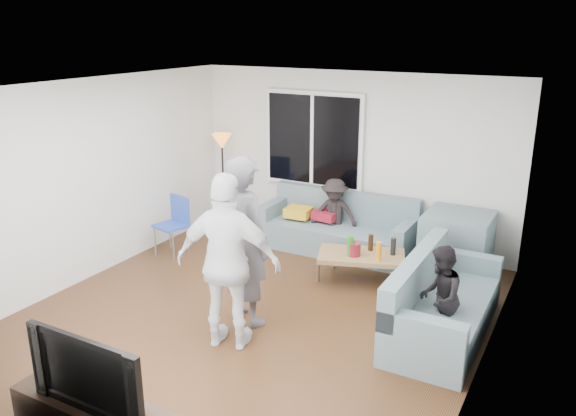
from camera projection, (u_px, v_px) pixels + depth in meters
The scene contains 30 objects.
floor at pixel (256, 316), 6.72m from camera, with size 5.00×5.50×0.04m, color #56351C.
ceiling at pixel (252, 86), 5.92m from camera, with size 5.00×5.50×0.04m, color white.
wall_back at pixel (351, 159), 8.63m from camera, with size 5.00×0.04×2.60m, color silver.
wall_front at pixel (44, 314), 4.00m from camera, with size 5.00×0.04×2.60m, color silver.
wall_left at pixel (89, 180), 7.47m from camera, with size 0.04×5.50×2.60m, color silver.
wall_right at pixel (492, 249), 5.17m from camera, with size 0.04×5.50×2.60m, color silver.
window_frame at pixel (313, 140), 8.76m from camera, with size 1.62×0.06×1.47m, color white.
window_glass at pixel (312, 140), 8.73m from camera, with size 1.50×0.02×1.35m, color black.
window_mullion at pixel (312, 140), 8.72m from camera, with size 0.05×0.03×1.35m, color white.
radiator at pixel (311, 217), 9.11m from camera, with size 1.30×0.12×0.62m, color silver.
potted_plant at pixel (339, 192), 8.71m from camera, with size 0.21×0.17×0.38m, color #2E6528.
vase at pixel (295, 192), 9.09m from camera, with size 0.17×0.17×0.17m, color white.
sofa_back_section at pixel (337, 224), 8.48m from camera, with size 2.30×0.85×0.85m, color slate, non-canonical shape.
sofa_right_section at pixel (445, 298), 6.18m from camera, with size 0.85×2.00×0.85m, color slate, non-canonical shape.
sofa_corner at pixel (456, 244), 7.68m from camera, with size 0.85×0.85×0.85m, color slate.
cushion_yellow at pixel (299, 212), 8.72m from camera, with size 0.38×0.32×0.14m, color gold.
cushion_red at pixel (326, 215), 8.59m from camera, with size 0.36×0.30×0.13m, color maroon.
coffee_table at pixel (361, 268), 7.49m from camera, with size 1.10×0.60×0.40m, color #A47E4F.
pitcher at pixel (354, 249), 7.35m from camera, with size 0.17×0.17×0.17m, color maroon.
side_chair at pixel (171, 227), 8.34m from camera, with size 0.40×0.40×0.86m, color #284AB0, non-canonical shape.
floor_lamp at pixel (223, 182), 9.36m from camera, with size 0.32×0.32×1.56m, color orange, non-canonical shape.
player_left at pixel (245, 241), 6.30m from camera, with size 0.70×0.46×1.92m, color #4E4E54.
player_right at pixel (228, 263), 5.80m from camera, with size 1.09×0.46×1.87m, color silver.
spectator_right at pixel (439, 297), 5.91m from camera, with size 0.54×0.42×1.10m, color black.
spectator_back at pixel (334, 215), 8.49m from camera, with size 0.70×0.41×1.09m, color black.
television at pixel (96, 368), 4.33m from camera, with size 1.10×0.14×0.63m, color black.
bottle_b at pixel (351, 247), 7.32m from camera, with size 0.08×0.08×0.26m, color #268017.
bottle_c at pixel (371, 243), 7.51m from camera, with size 0.07×0.07×0.22m, color black.
bottle_e at pixel (393, 246), 7.37m from camera, with size 0.07×0.07×0.23m, color black.
bottle_d at pixel (379, 251), 7.18m from camera, with size 0.07×0.07×0.25m, color orange.
Camera 1 is at (3.22, -5.10, 3.23)m, focal length 35.87 mm.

